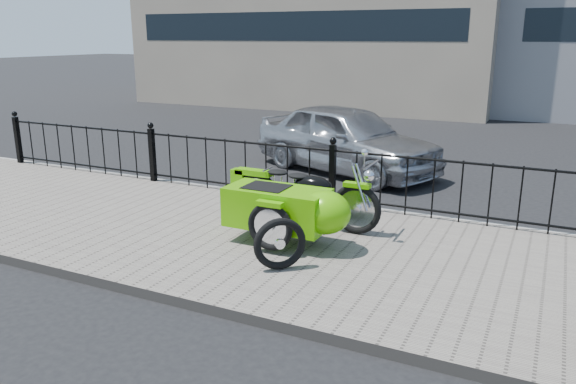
% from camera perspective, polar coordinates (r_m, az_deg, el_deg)
% --- Properties ---
extents(ground, '(120.00, 120.00, 0.00)m').
position_cam_1_polar(ground, '(7.76, 0.91, -4.67)').
color(ground, black).
rests_on(ground, ground).
extents(sidewalk, '(30.00, 3.80, 0.12)m').
position_cam_1_polar(sidewalk, '(7.32, -0.75, -5.46)').
color(sidewalk, '#696159').
rests_on(sidewalk, ground).
extents(curb, '(30.00, 0.10, 0.12)m').
position_cam_1_polar(curb, '(9.00, 4.78, -1.43)').
color(curb, gray).
rests_on(curb, ground).
extents(iron_fence, '(14.11, 0.11, 1.08)m').
position_cam_1_polar(iron_fence, '(8.74, 4.52, 1.63)').
color(iron_fence, black).
rests_on(iron_fence, sidewalk).
extents(motorcycle_sidecar, '(2.28, 1.48, 0.98)m').
position_cam_1_polar(motorcycle_sidecar, '(7.16, 0.67, -1.42)').
color(motorcycle_sidecar, black).
rests_on(motorcycle_sidecar, sidewalk).
extents(spare_tire, '(0.51, 0.48, 0.61)m').
position_cam_1_polar(spare_tire, '(6.35, -0.83, -5.29)').
color(spare_tire, black).
rests_on(spare_tire, sidewalk).
extents(sedan_car, '(4.37, 2.98, 1.38)m').
position_cam_1_polar(sedan_car, '(11.42, 5.93, 5.44)').
color(sedan_car, '#A7A8AE').
rests_on(sedan_car, ground).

